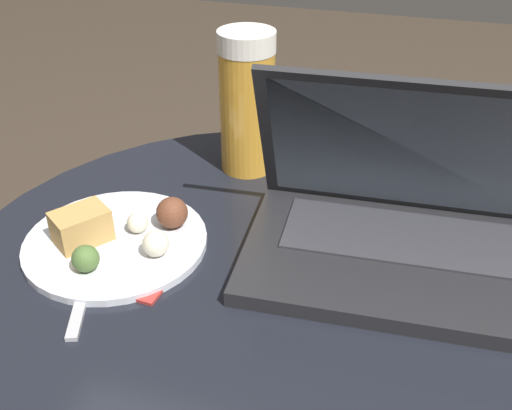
{
  "coord_description": "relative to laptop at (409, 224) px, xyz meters",
  "views": [
    {
      "loc": [
        0.13,
        -0.49,
        0.93
      ],
      "look_at": [
        -0.02,
        0.03,
        0.58
      ],
      "focal_mm": 42.0,
      "sensor_mm": 36.0,
      "label": 1
    }
  ],
  "objects": [
    {
      "name": "table",
      "position": [
        -0.14,
        -0.08,
        -0.17
      ],
      "size": [
        0.73,
        0.73,
        0.51
      ],
      "color": "#9E9EA3",
      "rests_on": "ground_plane"
    },
    {
      "name": "laptop",
      "position": [
        0.0,
        0.0,
        0.0
      ],
      "size": [
        0.37,
        0.24,
        0.21
      ],
      "color": "#232326",
      "rests_on": "table"
    },
    {
      "name": "snack_plate",
      "position": [
        -0.32,
        -0.07,
        -0.03
      ],
      "size": [
        0.21,
        0.21,
        0.05
      ],
      "color": "silver",
      "rests_on": "table"
    },
    {
      "name": "napkin",
      "position": [
        -0.31,
        -0.1,
        -0.04
      ],
      "size": [
        0.16,
        0.12,
        0.0
      ],
      "color": "#B7332D",
      "rests_on": "table"
    },
    {
      "name": "beer_glass",
      "position": [
        -0.23,
        0.15,
        0.05
      ],
      "size": [
        0.08,
        0.08,
        0.2
      ],
      "color": "gold",
      "rests_on": "table"
    },
    {
      "name": "fork",
      "position": [
        -0.33,
        -0.14,
        -0.04
      ],
      "size": [
        0.07,
        0.16,
        0.0
      ],
      "color": "#B2B2B7",
      "rests_on": "table"
    }
  ]
}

